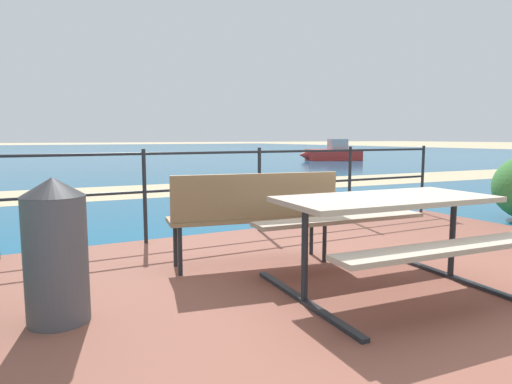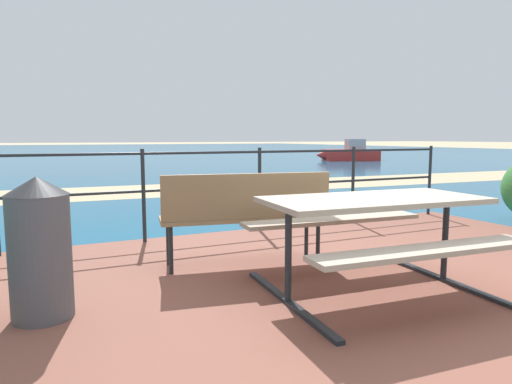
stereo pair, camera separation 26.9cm
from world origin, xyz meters
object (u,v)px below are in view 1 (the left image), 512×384
picnic_table (386,217)px  park_bench (254,210)px  trash_bin (56,250)px  boat_near (333,153)px

picnic_table → park_bench: 1.22m
picnic_table → park_bench: (-0.60, 1.07, -0.05)m
park_bench → trash_bin: (-1.72, -0.53, -0.06)m
boat_near → park_bench: bearing=67.6°
picnic_table → trash_bin: (-2.32, 0.53, -0.11)m
park_bench → trash_bin: 1.80m
park_bench → boat_near: size_ratio=0.45×
park_bench → boat_near: bearing=-119.4°
boat_near → picnic_table: bearing=70.6°
picnic_table → boat_near: bearing=57.5°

